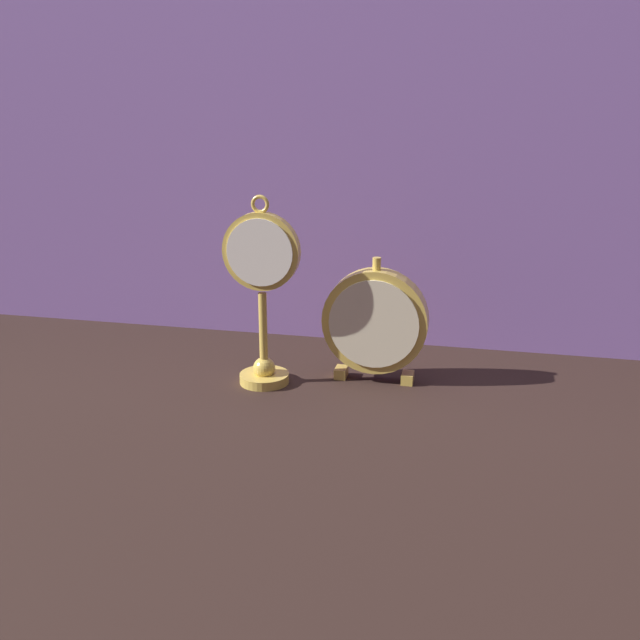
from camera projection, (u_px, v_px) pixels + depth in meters
ground_plane at (309, 403)px, 1.14m from camera, size 4.00×4.00×0.00m
fabric_backdrop_drape at (349, 157)px, 1.33m from camera, size 1.61×0.01×0.72m
pocket_watch_on_stand at (262, 295)px, 1.17m from camera, size 0.13×0.08×0.32m
mantel_clock_silver at (375, 322)px, 1.20m from camera, size 0.18×0.04×0.22m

